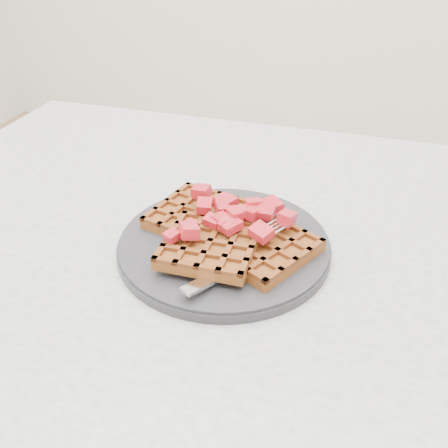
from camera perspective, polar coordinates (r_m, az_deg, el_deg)
name	(u,v)px	position (r m, az deg, el deg)	size (l,w,h in m)	color
table	(272,308)	(0.73, 5.51, -9.55)	(1.20, 0.80, 0.75)	silver
plate	(224,245)	(0.64, 0.00, -2.39)	(0.27, 0.27, 0.02)	#252527
waffles	(223,234)	(0.63, -0.09, -1.16)	(0.24, 0.20, 0.03)	brown
strawberry_pile	(224,215)	(0.62, 0.00, 1.09)	(0.15, 0.15, 0.02)	#990411
fork	(246,258)	(0.59, 2.57, -3.85)	(0.02, 0.18, 0.02)	silver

